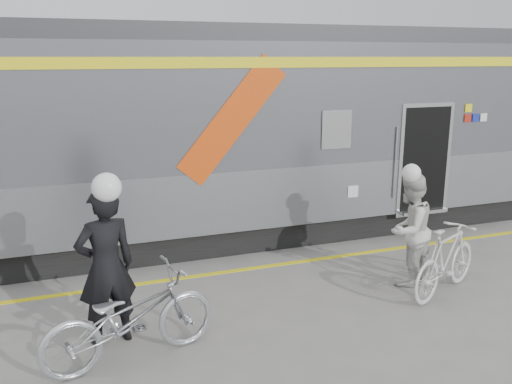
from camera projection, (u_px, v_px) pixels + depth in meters
name	position (u px, v px, depth m)	size (l,w,h in m)	color
ground	(299.00, 326.00, 7.33)	(90.00, 90.00, 0.00)	slate
train	(293.00, 131.00, 11.23)	(24.00, 3.17, 4.10)	black
safety_strip	(247.00, 269.00, 9.29)	(24.00, 0.12, 0.01)	yellow
man	(106.00, 267.00, 6.69)	(0.74, 0.49, 2.03)	black
bicycle_left	(130.00, 318.00, 6.37)	(0.74, 2.13, 1.12)	#AEB2B6
woman	(409.00, 230.00, 8.53)	(0.87, 0.68, 1.80)	beige
bicycle_right	(446.00, 260.00, 8.21)	(0.51, 1.81, 1.09)	silver
helmet_man	(99.00, 173.00, 6.40)	(0.35, 0.35, 0.35)	white
helmet_woman	(414.00, 165.00, 8.27)	(0.29, 0.29, 0.29)	white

